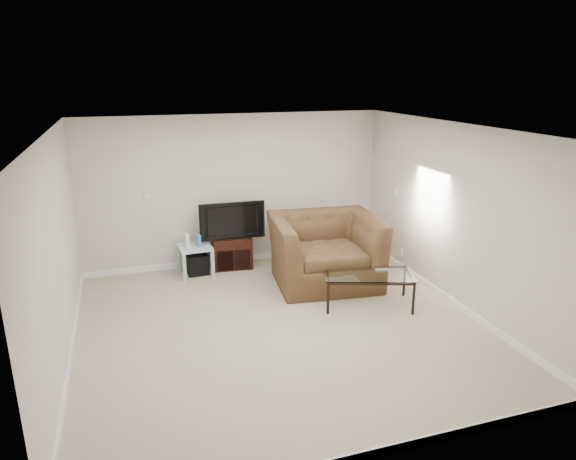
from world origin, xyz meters
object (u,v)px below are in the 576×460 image
object	(u,v)px
side_table	(195,260)
coffee_table	(368,288)
recliner	(325,239)
tv_stand	(232,252)
television	(231,219)
subwoofer	(197,263)

from	to	relation	value
side_table	coffee_table	bearing A→B (deg)	-41.62
recliner	coffee_table	distance (m)	1.08
side_table	recliner	bearing A→B (deg)	-26.86
tv_stand	side_table	size ratio (longest dim) A/B	1.28
coffee_table	recliner	bearing A→B (deg)	105.61
television	coffee_table	bearing A→B (deg)	-51.38
recliner	coffee_table	size ratio (longest dim) A/B	1.30
recliner	television	bearing A→B (deg)	145.57
subwoofer	coffee_table	world-z (taller)	coffee_table
subwoofer	television	bearing A→B (deg)	8.55
recliner	coffee_table	bearing A→B (deg)	-68.31
subwoofer	coffee_table	distance (m)	2.83
television	subwoofer	world-z (taller)	television
side_table	subwoofer	bearing A→B (deg)	38.20
side_table	subwoofer	distance (m)	0.08
television	side_table	world-z (taller)	television
tv_stand	subwoofer	world-z (taller)	tv_stand
television	tv_stand	bearing A→B (deg)	86.43
tv_stand	side_table	bearing A→B (deg)	-162.22
television	subwoofer	xyz separation A→B (m)	(-0.60, -0.09, -0.67)
tv_stand	side_table	world-z (taller)	tv_stand
subwoofer	recliner	size ratio (longest dim) A/B	0.21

